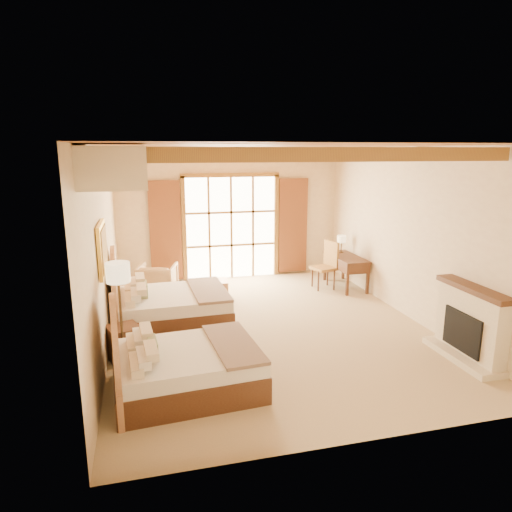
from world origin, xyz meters
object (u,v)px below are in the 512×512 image
object	(u,v)px
bed_near	(177,365)
armchair	(157,280)
bed_far	(163,305)
desk	(345,270)
nightstand	(124,343)

from	to	relation	value
bed_near	armchair	size ratio (longest dim) A/B	2.47
bed_far	desk	size ratio (longest dim) A/B	1.51
armchair	nightstand	bearing A→B (deg)	93.55
bed_far	armchair	bearing A→B (deg)	89.03
nightstand	armchair	distance (m)	3.11
bed_near	nightstand	world-z (taller)	bed_near
bed_near	armchair	world-z (taller)	bed_near
bed_near	desk	size ratio (longest dim) A/B	1.45
armchair	desk	distance (m)	4.31
nightstand	desk	world-z (taller)	desk
bed_far	nightstand	bearing A→B (deg)	-119.21
armchair	bed_far	bearing A→B (deg)	105.96
nightstand	armchair	xyz separation A→B (m)	(0.62, 3.05, 0.09)
nightstand	desk	xyz separation A→B (m)	(4.91, 2.73, 0.13)
bed_near	armchair	xyz separation A→B (m)	(-0.08, 4.20, -0.01)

